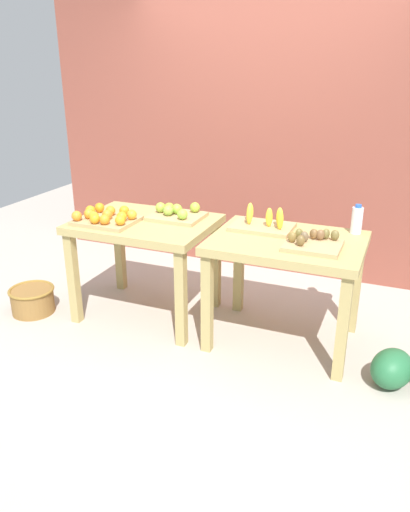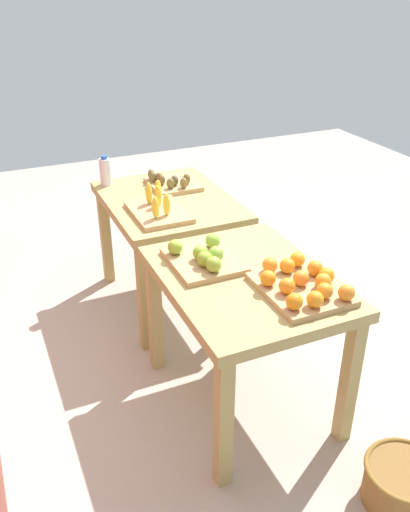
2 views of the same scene
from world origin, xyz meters
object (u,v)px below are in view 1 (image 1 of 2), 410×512
Objects in this scene: water_bottle at (357,220)px; wicker_basket at (33,299)px; orange_bin at (106,217)px; display_table_left at (145,235)px; kiwi_bin at (313,243)px; apple_bin at (176,213)px; display_table_right at (287,255)px; banana_crate at (263,224)px.

wicker_basket is (-2.42, -0.66, -0.78)m from water_bottle.
display_table_left is at bearing 35.43° from orange_bin.
kiwi_bin is at bearing -119.37° from water_bottle.
kiwi_bin is (1.31, -0.10, 0.15)m from display_table_left.
apple_bin is (0.44, 0.31, -0.01)m from orange_bin.
orange_bin reaches higher than display_table_right.
water_bottle is (0.42, 0.31, 0.22)m from display_table_right.
apple_bin reaches higher than orange_bin.
orange_bin is 1.29× the size of kiwi_bin.
kiwi_bin is 1.71× the size of water_bottle.
orange_bin is (-0.24, -0.17, 0.16)m from display_table_left.
kiwi_bin is 0.47m from water_bottle.
orange_bin is 1.16× the size of apple_bin.
water_bottle is at bearing 11.34° from display_table_left.
apple_bin is 1.40m from wicker_basket.
water_bottle reaches higher than display_table_left.
display_table_left is 4.95× the size of water_bottle.
kiwi_bin is 2.32m from wicker_basket.
display_table_right is 0.94m from apple_bin.
orange_bin is 0.99m from wicker_basket.
banana_crate is 1.22× the size of kiwi_bin.
display_table_left is 1.11m from wicker_basket.
orange_bin is 1.55m from kiwi_bin.
kiwi_bin is at bearing 6.58° from wicker_basket.
kiwi_bin is at bearing -27.25° from display_table_right.
orange_bin reaches higher than display_table_left.
display_table_right is 2.89× the size of kiwi_bin.
display_table_left and display_table_right have the same top height.
water_bottle is (1.33, 0.16, 0.06)m from apple_bin.
orange_bin is at bearing -164.62° from banana_crate.
water_bottle reaches higher than apple_bin.
water_bottle reaches higher than orange_bin.
display_table_right is at bearing 9.89° from wicker_basket.
kiwi_bin is at bearing -30.62° from banana_crate.
wicker_basket is (-1.09, -0.49, -0.72)m from apple_bin.
wicker_basket is at bearing -164.80° from water_bottle.
kiwi_bin is 0.98× the size of wicker_basket.
orange_bin is 2.21× the size of water_bottle.
orange_bin is at bearing 15.61° from wicker_basket.
display_table_left is 0.33m from orange_bin.
display_table_left is at bearing 21.54° from wicker_basket.
apple_bin is 1.09× the size of wicker_basket.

